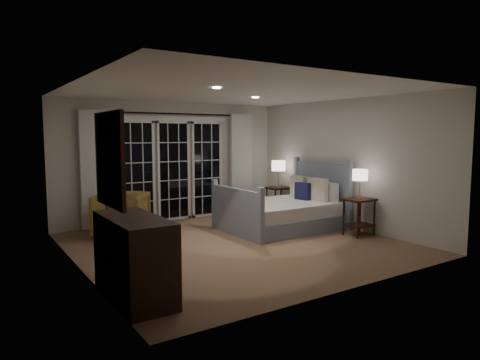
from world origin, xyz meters
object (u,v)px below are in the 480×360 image
nightstand_left (359,211)px  lamp_right (279,166)px  bed (284,212)px  nightstand_right (278,197)px  dresser (134,258)px  lamp_left (360,175)px  armchair (121,215)px

nightstand_left → lamp_right: bearing=89.8°
bed → nightstand_right: (0.78, 1.16, 0.10)m
nightstand_left → lamp_right: (0.01, 2.35, 0.67)m
nightstand_left → dresser: 4.47m
bed → lamp_left: bearing=-57.2°
nightstand_left → armchair: size_ratio=0.78×
lamp_left → nightstand_right: bearing=89.8°
armchair → bed: bearing=15.1°
nightstand_right → dresser: (-4.42, -3.04, 0.04)m
armchair → dresser: size_ratio=0.67×
nightstand_left → nightstand_right: bearing=89.8°
nightstand_right → lamp_left: lamp_left is taller
bed → nightstand_left: size_ratio=3.18×
nightstand_left → armchair: 4.26m
lamp_right → dresser: size_ratio=0.46×
lamp_left → armchair: 4.32m
lamp_right → dresser: bearing=-145.5°
nightstand_left → armchair: bearing=148.1°
nightstand_right → lamp_right: 0.69m
bed → dresser: (-3.65, -1.88, 0.14)m
lamp_right → dresser: 5.41m
nightstand_left → dresser: bearing=-171.2°
bed → dresser: bed is taller
nightstand_right → lamp_right: size_ratio=1.08×
bed → armchair: (-2.85, 1.07, 0.07)m
lamp_right → armchair: 3.70m
bed → nightstand_right: 1.40m
nightstand_right → armchair: size_ratio=0.74×
lamp_left → armchair: bearing=148.1°
nightstand_right → dresser: 5.37m
bed → lamp_left: (0.77, -1.19, 0.77)m
nightstand_left → lamp_left: bearing=0.0°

